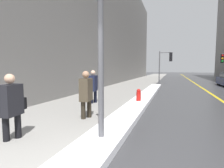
% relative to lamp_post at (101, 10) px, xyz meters
% --- Properties ---
extents(sidewalk_slab, '(4.00, 80.00, 0.01)m').
position_rel_lamp_post_xyz_m(sidewalk_slab, '(-2.24, 13.54, -2.75)').
color(sidewalk_slab, gray).
rests_on(sidewalk_slab, ground).
extents(road_centre_stripe, '(0.16, 80.00, 0.00)m').
position_rel_lamp_post_xyz_m(road_centre_stripe, '(3.76, 13.54, -2.76)').
color(road_centre_stripe, gold).
rests_on(road_centre_stripe, ground).
extents(snow_bank_curb, '(0.85, 16.23, 0.17)m').
position_rel_lamp_post_xyz_m(snow_bank_curb, '(0.02, 5.22, -2.67)').
color(snow_bank_curb, white).
rests_on(snow_bank_curb, ground).
extents(building_facade_left, '(6.00, 36.00, 13.86)m').
position_rel_lamp_post_xyz_m(building_facade_left, '(-7.24, 18.54, 4.17)').
color(building_facade_left, slate).
rests_on(building_facade_left, ground).
extents(lamp_post, '(0.28, 0.28, 4.57)m').
position_rel_lamp_post_xyz_m(lamp_post, '(0.00, 0.00, 0.00)').
color(lamp_post, '#515156').
rests_on(lamp_post, ground).
extents(traffic_light_near, '(1.31, 0.33, 3.39)m').
position_rel_lamp_post_xyz_m(traffic_light_near, '(0.79, 15.56, -0.31)').
color(traffic_light_near, '#515156').
rests_on(traffic_light_near, ground).
extents(pedestrian_in_glasses, '(0.34, 0.71, 1.48)m').
position_rel_lamp_post_xyz_m(pedestrian_in_glasses, '(-1.97, -0.44, -1.94)').
color(pedestrian_in_glasses, black).
rests_on(pedestrian_in_glasses, ground).
extents(pedestrian_nearside, '(0.35, 0.53, 1.53)m').
position_rel_lamp_post_xyz_m(pedestrian_nearside, '(-1.19, 1.62, -1.91)').
color(pedestrian_nearside, '#2A241B').
rests_on(pedestrian_nearside, ground).
extents(pedestrian_with_shoulder_bag, '(0.35, 0.72, 1.52)m').
position_rel_lamp_post_xyz_m(pedestrian_with_shoulder_bag, '(-2.05, 3.97, -1.92)').
color(pedestrian_with_shoulder_bag, black).
rests_on(pedestrian_with_shoulder_bag, ground).
extents(fire_hydrant, '(0.20, 0.20, 0.70)m').
position_rel_lamp_post_xyz_m(fire_hydrant, '(-0.01, 4.35, -2.41)').
color(fire_hydrant, red).
rests_on(fire_hydrant, ground).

